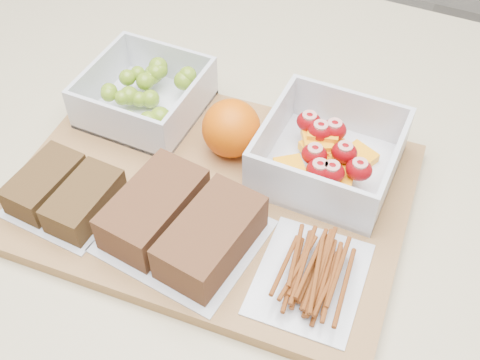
{
  "coord_description": "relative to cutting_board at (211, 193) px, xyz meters",
  "views": [
    {
      "loc": [
        0.19,
        -0.4,
        1.41
      ],
      "look_at": [
        0.01,
        -0.0,
        0.93
      ],
      "focal_mm": 45.0,
      "sensor_mm": 36.0,
      "label": 1
    }
  ],
  "objects": [
    {
      "name": "cutting_board",
      "position": [
        0.0,
        0.0,
        0.0
      ],
      "size": [
        0.44,
        0.33,
        0.02
      ],
      "primitive_type": "cube",
      "rotation": [
        0.0,
        0.0,
        0.07
      ],
      "color": "#9F7242",
      "rests_on": "counter"
    },
    {
      "name": "fruit_container",
      "position": [
        0.11,
        0.08,
        0.03
      ],
      "size": [
        0.14,
        0.14,
        0.06
      ],
      "color": "silver",
      "rests_on": "cutting_board"
    },
    {
      "name": "sandwich_bag_left",
      "position": [
        -0.13,
        -0.08,
        0.03
      ],
      "size": [
        0.12,
        0.1,
        0.03
      ],
      "color": "silver",
      "rests_on": "cutting_board"
    },
    {
      "name": "pretzel_bag",
      "position": [
        0.14,
        -0.06,
        0.02
      ],
      "size": [
        0.11,
        0.13,
        0.03
      ],
      "color": "silver",
      "rests_on": "cutting_board"
    },
    {
      "name": "grape_container",
      "position": [
        -0.13,
        0.08,
        0.03
      ],
      "size": [
        0.13,
        0.13,
        0.06
      ],
      "color": "silver",
      "rests_on": "cutting_board"
    },
    {
      "name": "sandwich_bag_center",
      "position": [
        0.0,
        -0.07,
        0.03
      ],
      "size": [
        0.16,
        0.15,
        0.05
      ],
      "color": "silver",
      "rests_on": "cutting_board"
    },
    {
      "name": "orange",
      "position": [
        -0.0,
        0.06,
        0.04
      ],
      "size": [
        0.07,
        0.07,
        0.07
      ],
      "primitive_type": "sphere",
      "color": "#E35C05",
      "rests_on": "cutting_board"
    }
  ]
}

